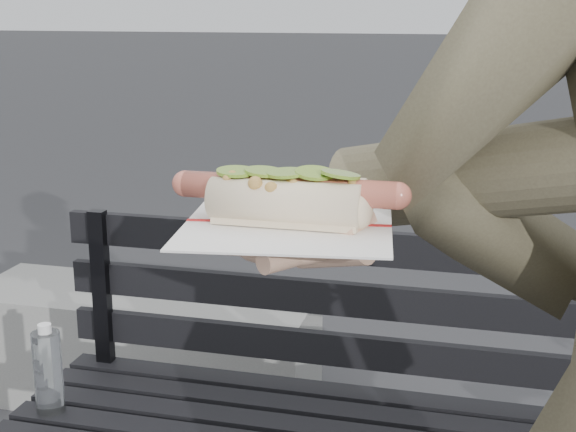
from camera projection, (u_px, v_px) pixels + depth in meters
The scene contains 3 objects.
park_bench at pixel (346, 396), 1.79m from camera, with size 1.50×0.44×0.88m.
concrete_block at pixel (144, 347), 2.83m from camera, with size 1.20×0.40×0.40m, color slate.
held_hotdog at pixel (511, 178), 0.74m from camera, with size 0.63×0.31×0.20m.
Camera 1 is at (0.25, -0.76, 1.37)m, focal length 50.00 mm.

